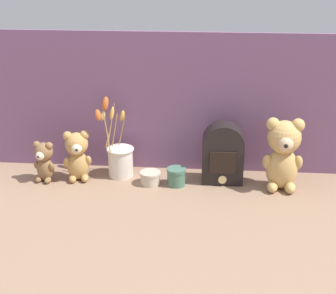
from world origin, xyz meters
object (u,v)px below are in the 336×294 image
at_px(teddy_bear_large, 283,153).
at_px(teddy_bear_small, 44,161).
at_px(vintage_radio, 223,153).
at_px(decorative_tin_tall, 176,177).
at_px(flower_vase, 119,157).
at_px(teddy_bear_medium, 77,155).
at_px(decorative_tin_short, 150,178).

distance_m(teddy_bear_large, teddy_bear_small, 0.93).
height_order(vintage_radio, decorative_tin_tall, vintage_radio).
relative_size(flower_vase, decorative_tin_tall, 4.32).
relative_size(teddy_bear_large, teddy_bear_small, 1.71).
bearing_deg(vintage_radio, decorative_tin_tall, -163.82).
bearing_deg(teddy_bear_large, vintage_radio, 168.66).
xyz_separation_m(teddy_bear_medium, vintage_radio, (0.58, 0.03, 0.01)).
xyz_separation_m(vintage_radio, decorative_tin_tall, (-0.18, -0.05, -0.09)).
height_order(teddy_bear_large, decorative_tin_short, teddy_bear_large).
bearing_deg(teddy_bear_small, flower_vase, 14.52).
distance_m(teddy_bear_small, flower_vase, 0.30).
distance_m(teddy_bear_small, decorative_tin_tall, 0.53).
xyz_separation_m(teddy_bear_large, decorative_tin_tall, (-0.41, -0.01, -0.11)).
bearing_deg(teddy_bear_small, decorative_tin_tall, 0.16).
bearing_deg(decorative_tin_short, teddy_bear_small, -178.96).
distance_m(vintage_radio, decorative_tin_short, 0.30).
bearing_deg(decorative_tin_short, decorative_tin_tall, -3.46).
relative_size(teddy_bear_large, flower_vase, 0.88).
distance_m(flower_vase, decorative_tin_tall, 0.25).
bearing_deg(teddy_bear_small, vintage_radio, 4.35).
relative_size(teddy_bear_small, flower_vase, 0.51).
distance_m(flower_vase, decorative_tin_short, 0.16).
height_order(teddy_bear_small, decorative_tin_short, teddy_bear_small).
relative_size(teddy_bear_large, vintage_radio, 1.18).
height_order(decorative_tin_tall, decorative_tin_short, decorative_tin_tall).
bearing_deg(decorative_tin_tall, teddy_bear_large, 0.96).
bearing_deg(teddy_bear_medium, vintage_radio, 3.02).
relative_size(decorative_tin_tall, decorative_tin_short, 0.92).
height_order(teddy_bear_large, teddy_bear_medium, teddy_bear_large).
xyz_separation_m(vintage_radio, decorative_tin_short, (-0.28, -0.05, -0.10)).
distance_m(teddy_bear_medium, vintage_radio, 0.58).
relative_size(vintage_radio, decorative_tin_short, 2.95).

